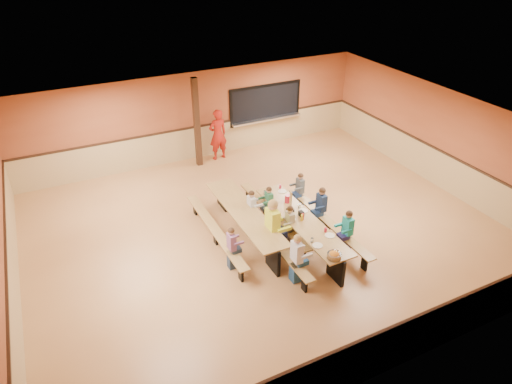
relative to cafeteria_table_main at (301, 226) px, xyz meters
name	(u,v)px	position (x,y,z in m)	size (l,w,h in m)	color
ground	(263,230)	(-0.57, 0.95, -0.53)	(12.00, 12.00, 0.00)	#A46D3E
room_envelope	(264,208)	(-0.57, 0.95, 0.16)	(12.04, 10.04, 3.02)	#9A4F2C
kitchen_pass_through	(265,105)	(2.03, 5.91, 0.96)	(2.78, 0.28, 1.38)	black
structural_post	(197,123)	(-0.77, 5.35, 0.97)	(0.18, 0.18, 3.00)	black
cafeteria_table_main	(301,226)	(0.00, 0.00, 0.00)	(1.91, 3.70, 0.74)	#9F783F
cafeteria_table_second	(245,218)	(-1.12, 0.94, 0.00)	(1.91, 3.70, 0.74)	#9F783F
seated_child_white_left	(297,259)	(-0.83, -1.17, 0.10)	(0.39, 0.32, 1.25)	silver
seated_adult_yellow	(272,228)	(-0.83, -0.01, 0.22)	(0.51, 0.41, 1.49)	#E9F634
seated_child_grey_left	(252,210)	(-0.83, 1.15, 0.05)	(0.34, 0.28, 1.14)	silver
seated_child_teal_right	(347,232)	(0.82, -0.80, 0.07)	(0.36, 0.29, 1.19)	teal
seated_child_navy_right	(321,209)	(0.82, 0.36, 0.08)	(0.37, 0.31, 1.22)	#182A4C
seated_child_char_right	(300,192)	(0.82, 1.43, 0.04)	(0.33, 0.27, 1.13)	#495054
seated_child_purple_sec	(232,248)	(-1.94, -0.11, 0.03)	(0.33, 0.27, 1.12)	#85537E
seated_child_green_sec	(269,206)	(-0.29, 1.18, 0.03)	(0.32, 0.26, 1.11)	#2B6843
seated_child_tan_sec	(289,226)	(-0.29, 0.07, 0.04)	(0.34, 0.27, 1.14)	#B2A78D
standing_woman	(218,135)	(0.00, 5.50, 0.37)	(0.65, 0.43, 1.79)	#A91D13
punch_pitcher	(288,199)	(0.09, 0.85, 0.32)	(0.16, 0.16, 0.22)	#AE172B
chip_bowl	(334,255)	(-0.15, -1.63, 0.29)	(0.32, 0.32, 0.15)	#FFAA28
napkin_dispenser	(301,214)	(0.07, 0.13, 0.28)	(0.10, 0.14, 0.13)	black
condiment_mustard	(302,218)	(-0.03, -0.06, 0.30)	(0.06, 0.06, 0.17)	yellow
condiment_ketchup	(303,217)	(0.02, -0.02, 0.30)	(0.06, 0.06, 0.17)	#B2140F
table_paddle	(290,206)	(-0.06, 0.45, 0.35)	(0.16, 0.16, 0.56)	black
place_settings	(301,217)	(0.00, 0.00, 0.27)	(0.65, 3.30, 0.11)	beige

